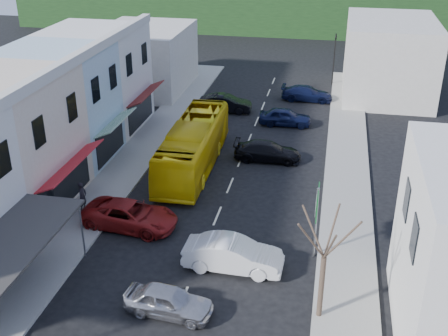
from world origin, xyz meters
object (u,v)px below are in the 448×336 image
at_px(street_tree, 324,257).
at_px(bus, 193,147).
at_px(car_silver, 169,301).
at_px(car_red, 130,216).
at_px(pedestrian_left, 83,197).
at_px(car_white, 233,257).
at_px(direction_sign, 316,223).
at_px(traffic_signal, 334,59).

bearing_deg(street_tree, bus, 123.41).
bearing_deg(car_silver, bus, 15.26).
distance_m(car_red, pedestrian_left, 3.49).
height_order(bus, street_tree, street_tree).
xyz_separation_m(car_silver, car_white, (2.20, 3.94, 0.00)).
distance_m(bus, car_white, 12.24).
xyz_separation_m(car_red, pedestrian_left, (-3.32, 1.03, 0.30)).
height_order(direction_sign, traffic_signal, traffic_signal).
xyz_separation_m(bus, car_red, (-1.60, -8.40, -0.85)).
relative_size(car_silver, pedestrian_left, 2.59).
height_order(car_red, street_tree, street_tree).
bearing_deg(direction_sign, street_tree, -83.86).
height_order(direction_sign, street_tree, street_tree).
bearing_deg(car_silver, street_tree, -75.64).
bearing_deg(bus, car_white, -67.60).
distance_m(car_red, street_tree, 12.54).
height_order(car_red, direction_sign, direction_sign).
bearing_deg(car_white, car_red, 67.72).
height_order(car_red, pedestrian_left, pedestrian_left).
relative_size(car_red, pedestrian_left, 2.71).
bearing_deg(pedestrian_left, car_red, -102.09).
bearing_deg(car_white, bus, 24.66).
bearing_deg(street_tree, car_silver, -170.93).
distance_m(bus, traffic_signal, 23.50).
height_order(bus, car_silver, bus).
xyz_separation_m(car_silver, traffic_signal, (6.28, 36.86, 1.87)).
distance_m(car_silver, pedestrian_left, 10.86).
relative_size(direction_sign, traffic_signal, 0.78).
bearing_deg(bus, direction_sign, -47.72).
bearing_deg(car_red, traffic_signal, -13.12).
bearing_deg(car_red, car_white, -107.31).
bearing_deg(pedestrian_left, street_tree, -110.14).
bearing_deg(pedestrian_left, car_silver, -130.58).
relative_size(pedestrian_left, street_tree, 0.26).
relative_size(direction_sign, street_tree, 0.63).
height_order(street_tree, traffic_signal, street_tree).
bearing_deg(car_red, street_tree, -111.41).
height_order(car_white, traffic_signal, traffic_signal).
bearing_deg(traffic_signal, direction_sign, 94.94).
bearing_deg(bus, car_silver, -81.09).
height_order(car_silver, car_white, same).
bearing_deg(traffic_signal, street_tree, 95.78).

